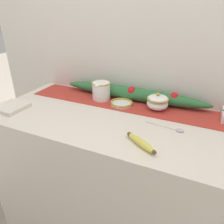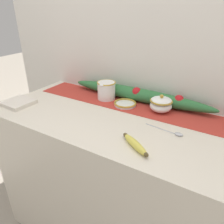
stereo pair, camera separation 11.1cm
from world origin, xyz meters
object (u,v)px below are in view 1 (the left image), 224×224
small_dish (121,103)px  banana (141,142)px  cream_pitcher (101,90)px  sugar_bowl (157,102)px  spoon (177,130)px  napkin_stack (11,107)px

small_dish → banana: size_ratio=0.80×
cream_pitcher → sugar_bowl: size_ratio=1.12×
spoon → napkin_stack: 0.92m
spoon → sugar_bowl: bearing=134.2°
cream_pitcher → sugar_bowl: bearing=-0.2°
sugar_bowl → spoon: bearing=-52.9°
small_dish → napkin_stack: 0.64m
small_dish → spoon: (0.35, -0.16, -0.01)m
napkin_stack → spoon: bearing=9.5°
sugar_bowl → banana: (0.03, -0.38, -0.03)m
banana → napkin_stack: bearing=177.1°
banana → sugar_bowl: bearing=94.0°
small_dish → napkin_stack: size_ratio=0.84×
sugar_bowl → small_dish: size_ratio=0.92×
banana → spoon: size_ratio=0.86×
banana → spoon: (0.12, 0.19, -0.01)m
spoon → cream_pitcher: bearing=166.1°
banana → spoon: 0.22m
banana → spoon: banana is taller
napkin_stack → cream_pitcher: bearing=40.1°
sugar_bowl → spoon: sugar_bowl is taller
sugar_bowl → small_dish: (-0.21, -0.03, -0.03)m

